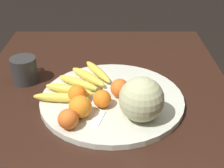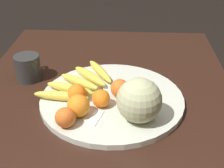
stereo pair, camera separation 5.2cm
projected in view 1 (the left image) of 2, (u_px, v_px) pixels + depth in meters
kitchen_table at (103, 136)px, 1.04m from camera, size 1.44×0.93×0.73m
fruit_bowl at (112, 99)px, 1.05m from camera, size 0.48×0.48×0.02m
melon at (141, 99)px, 0.91m from camera, size 0.13×0.13×0.13m
banana_bunch at (79, 83)px, 1.09m from camera, size 0.29×0.26×0.03m
orange_front_left at (102, 99)px, 0.98m from camera, size 0.06×0.06×0.06m
orange_front_right at (80, 107)px, 0.93m from camera, size 0.07×0.07×0.07m
orange_mid_center at (77, 94)px, 1.00m from camera, size 0.06×0.06×0.06m
orange_back_left at (68, 119)px, 0.89m from camera, size 0.06×0.06×0.06m
orange_back_right at (120, 88)px, 1.03m from camera, size 0.06×0.06×0.06m
produce_tag at (98, 118)px, 0.94m from camera, size 0.08×0.05×0.00m
ceramic_mug at (25, 70)px, 1.15m from camera, size 0.13×0.09×0.10m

